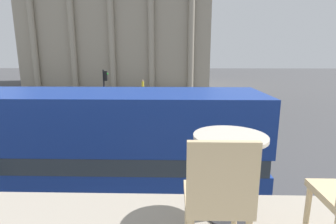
# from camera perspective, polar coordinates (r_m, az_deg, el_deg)

# --- Properties ---
(double_decker_bus) EXTENTS (10.10, 2.65, 4.13)m
(double_decker_bus) POSITION_cam_1_polar(r_m,az_deg,el_deg) (8.11, -17.74, -8.71)
(double_decker_bus) COLOR black
(double_decker_bus) RESTS_ON ground_plane
(cafe_dining_table) EXTENTS (0.60, 0.60, 0.73)m
(cafe_dining_table) POSITION_cam_1_polar(r_m,az_deg,el_deg) (2.25, 13.17, -9.68)
(cafe_dining_table) COLOR #2D2D30
(cafe_dining_table) RESTS_ON cafe_floor_slab
(cafe_chair_0) EXTENTS (0.40, 0.40, 0.91)m
(cafe_chair_0) POSITION_cam_1_polar(r_m,az_deg,el_deg) (1.71, 10.80, -17.67)
(cafe_chair_0) COLOR #D1B789
(cafe_chair_0) RESTS_ON cafe_floor_slab
(plaza_building_left) EXTENTS (29.51, 16.38, 25.20)m
(plaza_building_left) POSITION_cam_1_polar(r_m,az_deg,el_deg) (48.67, -10.16, 21.00)
(plaza_building_left) COLOR #A39984
(plaza_building_left) RESTS_ON ground_plane
(traffic_light_near) EXTENTS (0.42, 0.24, 3.57)m
(traffic_light_near) POSITION_cam_1_polar(r_m,az_deg,el_deg) (13.39, -10.76, 0.08)
(traffic_light_near) COLOR black
(traffic_light_near) RESTS_ON ground_plane
(traffic_light_mid) EXTENTS (0.42, 0.24, 4.10)m
(traffic_light_mid) POSITION_cam_1_polar(r_m,az_deg,el_deg) (19.74, -13.52, 4.81)
(traffic_light_mid) COLOR black
(traffic_light_mid) RESTS_ON ground_plane
(car_maroon) EXTENTS (4.20, 1.93, 1.35)m
(car_maroon) POSITION_cam_1_polar(r_m,az_deg,el_deg) (21.45, 2.88, 0.40)
(car_maroon) COLOR black
(car_maroon) RESTS_ON ground_plane
(pedestrian_yellow) EXTENTS (0.32, 0.32, 1.80)m
(pedestrian_yellow) POSITION_cam_1_polar(r_m,az_deg,el_deg) (36.11, -5.51, 5.79)
(pedestrian_yellow) COLOR #282B33
(pedestrian_yellow) RESTS_ON ground_plane
(pedestrian_white) EXTENTS (0.32, 0.32, 1.69)m
(pedestrian_white) POSITION_cam_1_polar(r_m,az_deg,el_deg) (24.72, 18.84, 1.98)
(pedestrian_white) COLOR #282B33
(pedestrian_white) RESTS_ON ground_plane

